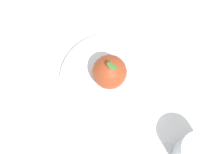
# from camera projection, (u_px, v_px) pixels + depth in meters

# --- Properties ---
(ground_plane) EXTENTS (2.40, 2.40, 0.00)m
(ground_plane) POSITION_uv_depth(u_px,v_px,m) (106.00, 94.00, 0.60)
(ground_plane) COLOR silver
(dinner_plate) EXTENTS (0.24, 0.24, 0.02)m
(dinner_plate) POSITION_uv_depth(u_px,v_px,m) (112.00, 79.00, 0.61)
(dinner_plate) COLOR white
(dinner_plate) RESTS_ON ground_plane
(apple) EXTENTS (0.07, 0.07, 0.09)m
(apple) POSITION_uv_depth(u_px,v_px,m) (110.00, 72.00, 0.57)
(apple) COLOR #9E3D1E
(apple) RESTS_ON dinner_plate
(cup) EXTENTS (0.07, 0.07, 0.08)m
(cup) POSITION_uv_depth(u_px,v_px,m) (196.00, 153.00, 0.51)
(cup) COLOR silver
(cup) RESTS_ON ground_plane
(linen_napkin) EXTENTS (0.17, 0.20, 0.00)m
(linen_napkin) POSITION_uv_depth(u_px,v_px,m) (89.00, 17.00, 0.68)
(linen_napkin) COLOR silver
(linen_napkin) RESTS_ON ground_plane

